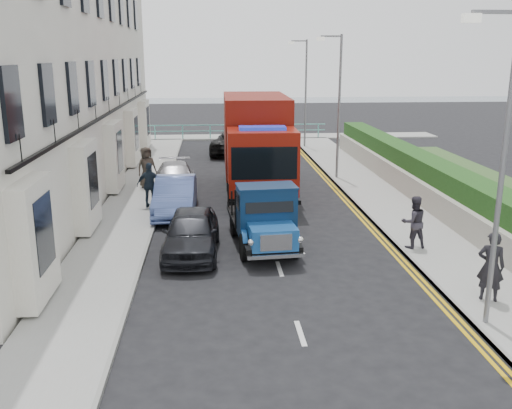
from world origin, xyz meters
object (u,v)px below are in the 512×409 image
object	(u,v)px
lamp_far	(304,87)
red_lorry	(257,142)
lamp_mid	(337,99)
parked_car_front	(191,232)
bedford_lorry	(265,221)
pedestrian_east_near	(491,266)
lamp_near	(499,156)

from	to	relation	value
lamp_far	red_lorry	xyz separation A→B (m)	(-4.08, -12.36, -1.72)
lamp_mid	parked_car_front	bearing A→B (deg)	-122.87
bedford_lorry	parked_car_front	distance (m)	2.35
bedford_lorry	red_lorry	size ratio (longest dim) A/B	0.57
pedestrian_east_near	lamp_far	bearing A→B (deg)	-63.45
red_lorry	parked_car_front	size ratio (longest dim) A/B	1.98
red_lorry	bedford_lorry	bearing A→B (deg)	-91.83
parked_car_front	bedford_lorry	bearing A→B (deg)	4.51
lamp_near	lamp_mid	size ratio (longest dim) A/B	1.00
lamp_near	bedford_lorry	xyz separation A→B (m)	(-4.44, 5.60, -3.01)
lamp_near	bedford_lorry	bearing A→B (deg)	128.45
red_lorry	lamp_mid	bearing A→B (deg)	30.74
pedestrian_east_near	lamp_mid	bearing A→B (deg)	-62.28
bedford_lorry	red_lorry	distance (m)	8.16
lamp_mid	bedford_lorry	distance (m)	11.71
lamp_near	red_lorry	distance (m)	14.34
parked_car_front	lamp_near	bearing A→B (deg)	-36.65
lamp_near	lamp_mid	xyz separation A→B (m)	(0.00, 16.00, 0.00)
red_lorry	pedestrian_east_near	xyz separation A→B (m)	(4.83, -12.45, -1.26)
lamp_mid	parked_car_front	xyz separation A→B (m)	(-6.78, -10.49, -3.29)
lamp_near	bedford_lorry	world-z (taller)	lamp_near
red_lorry	pedestrian_east_near	size ratio (longest dim) A/B	4.60
lamp_mid	red_lorry	bearing A→B (deg)	-150.00
red_lorry	parked_car_front	world-z (taller)	red_lorry
bedford_lorry	parked_car_front	world-z (taller)	bedford_lorry
pedestrian_east_near	red_lorry	bearing A→B (deg)	-43.97
bedford_lorry	pedestrian_east_near	xyz separation A→B (m)	(5.19, -4.41, 0.02)
bedford_lorry	parked_car_front	xyz separation A→B (m)	(-2.33, -0.08, -0.28)
lamp_far	bedford_lorry	size ratio (longest dim) A/B	1.50
lamp_mid	pedestrian_east_near	distance (m)	15.13
parked_car_front	lamp_far	bearing A→B (deg)	74.17
parked_car_front	pedestrian_east_near	world-z (taller)	pedestrian_east_near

